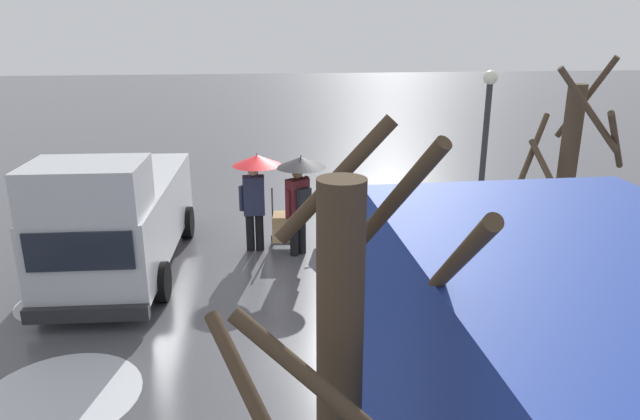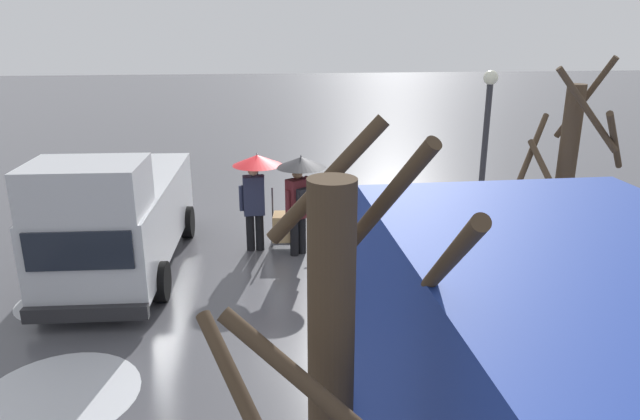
# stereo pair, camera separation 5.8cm
# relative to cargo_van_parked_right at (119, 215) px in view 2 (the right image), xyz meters

# --- Properties ---
(ground_plane) EXTENTS (90.00, 90.00, 0.00)m
(ground_plane) POSITION_rel_cargo_van_parked_right_xyz_m (-3.78, -1.03, -1.18)
(ground_plane) COLOR #4C4C51
(slush_patch_near_cluster) EXTENTS (1.61, 1.61, 0.01)m
(slush_patch_near_cluster) POSITION_rel_cargo_van_parked_right_xyz_m (-5.54, 1.95, -1.18)
(slush_patch_near_cluster) COLOR silver
(slush_patch_near_cluster) RESTS_ON ground
(slush_patch_mid_street) EXTENTS (2.11, 2.11, 0.01)m
(slush_patch_mid_street) POSITION_rel_cargo_van_parked_right_xyz_m (0.01, 4.10, -1.18)
(slush_patch_mid_street) COLOR silver
(slush_patch_mid_street) RESTS_ON ground
(slush_patch_far_side) EXTENTS (1.50, 1.50, 0.01)m
(slush_patch_far_side) POSITION_rel_cargo_van_parked_right_xyz_m (0.86, 1.31, -1.18)
(slush_patch_far_side) COLOR #ADAFB5
(slush_patch_far_side) RESTS_ON ground
(cargo_van_parked_right) EXTENTS (2.33, 5.40, 2.60)m
(cargo_van_parked_right) POSITION_rel_cargo_van_parked_right_xyz_m (0.00, 0.00, 0.00)
(cargo_van_parked_right) COLOR #B7BABF
(cargo_van_parked_right) RESTS_ON ground
(shopping_cart_vendor) EXTENTS (0.77, 0.95, 1.02)m
(shopping_cart_vendor) POSITION_rel_cargo_van_parked_right_xyz_m (-4.34, -1.03, -0.61)
(shopping_cart_vendor) COLOR #1951B2
(shopping_cart_vendor) RESTS_ON ground
(hand_dolly_boxes) EXTENTS (0.56, 0.74, 1.32)m
(hand_dolly_boxes) POSITION_rel_cargo_van_parked_right_xyz_m (-3.18, -0.88, -0.70)
(hand_dolly_boxes) COLOR #515156
(hand_dolly_boxes) RESTS_ON ground
(pedestrian_pink_side) EXTENTS (1.04, 1.04, 2.15)m
(pedestrian_pink_side) POSITION_rel_cargo_van_parked_right_xyz_m (-3.55, -0.56, 0.39)
(pedestrian_pink_side) COLOR black
(pedestrian_pink_side) RESTS_ON ground
(pedestrian_black_side) EXTENTS (1.04, 1.04, 2.15)m
(pedestrian_black_side) POSITION_rel_cargo_van_parked_right_xyz_m (-2.65, -0.87, 0.41)
(pedestrian_black_side) COLOR black
(pedestrian_black_side) RESTS_ON ground
(bare_tree_near) EXTENTS (1.51, 1.51, 4.35)m
(bare_tree_near) POSITION_rel_cargo_van_parked_right_xyz_m (-6.75, 3.98, 1.02)
(bare_tree_near) COLOR #423323
(bare_tree_near) RESTS_ON ground
(street_lamp) EXTENTS (0.28, 0.28, 3.86)m
(street_lamp) POSITION_rel_cargo_van_parked_right_xyz_m (-7.21, 0.03, 1.19)
(street_lamp) COLOR #2D2D33
(street_lamp) RESTS_ON ground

